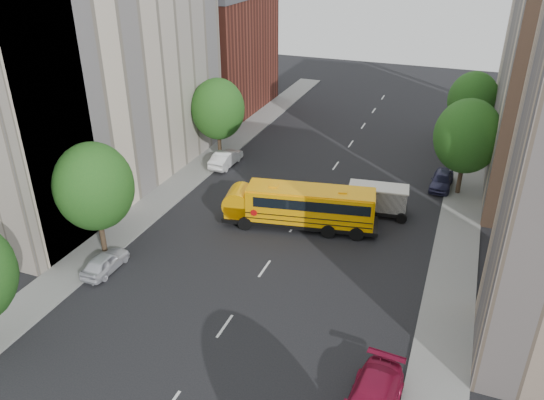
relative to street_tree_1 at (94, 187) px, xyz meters
The scene contains 16 objects.
ground 12.71m from the street_tree_1, 19.98° to the left, with size 120.00×120.00×0.00m, color black.
sidewalk_left 10.26m from the street_tree_1, 93.18° to the left, with size 3.00×80.00×0.12m, color slate.
sidewalk_right 24.72m from the street_tree_1, 21.80° to the left, with size 3.00×80.00×0.12m, color slate.
lane_markings 18.48m from the street_tree_1, 51.84° to the left, with size 0.15×64.00×0.01m, color silver.
building_left_cream 13.21m from the street_tree_1, 124.99° to the left, with size 10.00×26.00×20.00m, color beige.
building_left_redbrick 32.79m from the street_tree_1, 102.34° to the left, with size 10.00×15.00×13.00m, color maroon.
street_tree_1 is the anchor object (origin of this frame).
street_tree_2 18.00m from the street_tree_1, 90.00° to the left, with size 4.99×4.99×7.71m.
street_tree_4 28.43m from the street_tree_1, 39.29° to the left, with size 5.25×5.25×8.10m.
street_tree_5 37.20m from the street_tree_1, 53.75° to the left, with size 4.86×4.86×7.51m.
school_bus 14.26m from the street_tree_1, 35.54° to the left, with size 11.67×4.58×3.22m.
safari_truck 20.25m from the street_tree_1, 36.90° to the left, with size 5.78×2.73×2.38m.
parked_car_0 4.93m from the street_tree_1, 51.44° to the right, with size 1.51×3.76×1.28m, color silver.
parked_car_1 16.98m from the street_tree_1, 85.12° to the left, with size 1.54×4.42×1.46m, color white.
parked_car_4 28.14m from the street_tree_1, 42.23° to the left, with size 1.69×4.19×1.43m, color #2F2F52.
parked_car_5 38.07m from the street_tree_1, 57.30° to the left, with size 1.63×4.69×1.54m, color gray.
Camera 1 is at (10.73, -28.58, 19.80)m, focal length 35.00 mm.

